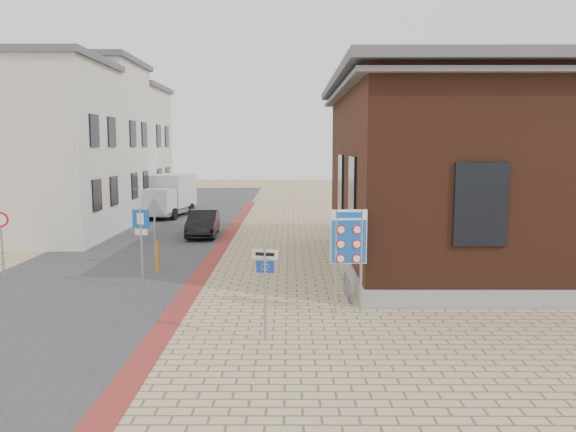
# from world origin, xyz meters

# --- Properties ---
(ground) EXTENTS (120.00, 120.00, 0.00)m
(ground) POSITION_xyz_m (0.00, 0.00, 0.00)
(ground) COLOR tan
(ground) RESTS_ON ground
(road_strip) EXTENTS (7.00, 60.00, 0.02)m
(road_strip) POSITION_xyz_m (-5.50, 15.00, 0.01)
(road_strip) COLOR #38383A
(road_strip) RESTS_ON ground
(curb_strip) EXTENTS (0.60, 40.00, 0.02)m
(curb_strip) POSITION_xyz_m (-2.00, 10.00, 0.01)
(curb_strip) COLOR maroon
(curb_strip) RESTS_ON ground
(brick_building) EXTENTS (13.00, 13.00, 6.80)m
(brick_building) POSITION_xyz_m (8.99, 7.00, 3.49)
(brick_building) COLOR gray
(brick_building) RESTS_ON ground
(townhouse_near) EXTENTS (7.40, 6.40, 8.30)m
(townhouse_near) POSITION_xyz_m (-10.99, 12.00, 4.17)
(townhouse_near) COLOR beige
(townhouse_near) RESTS_ON ground
(townhouse_mid) EXTENTS (7.40, 6.40, 9.10)m
(townhouse_mid) POSITION_xyz_m (-10.99, 18.00, 4.57)
(townhouse_mid) COLOR beige
(townhouse_mid) RESTS_ON ground
(townhouse_far) EXTENTS (7.40, 6.40, 8.30)m
(townhouse_far) POSITION_xyz_m (-10.99, 24.00, 4.17)
(townhouse_far) COLOR beige
(townhouse_far) RESTS_ON ground
(bike_rack) EXTENTS (0.08, 1.80, 0.60)m
(bike_rack) POSITION_xyz_m (2.65, 2.20, 0.26)
(bike_rack) COLOR slate
(bike_rack) RESTS_ON ground
(sedan) EXTENTS (1.53, 3.90, 1.26)m
(sedan) POSITION_xyz_m (-3.20, 13.12, 0.63)
(sedan) COLOR black
(sedan) RESTS_ON ground
(box_truck) EXTENTS (2.75, 5.20, 2.58)m
(box_truck) POSITION_xyz_m (-6.47, 20.73, 1.33)
(box_truck) COLOR slate
(box_truck) RESTS_ON ground
(border_sign) EXTENTS (0.93, 0.10, 2.72)m
(border_sign) POSITION_xyz_m (2.50, 0.50, 1.96)
(border_sign) COLOR gray
(border_sign) RESTS_ON ground
(essen_sign) EXTENTS (0.59, 0.17, 2.20)m
(essen_sign) POSITION_xyz_m (0.44, -1.50, 1.43)
(essen_sign) COLOR gray
(essen_sign) RESTS_ON ground
(parking_sign) EXTENTS (0.54, 0.19, 2.50)m
(parking_sign) POSITION_xyz_m (-3.50, 3.05, 1.71)
(parking_sign) COLOR gray
(parking_sign) RESTS_ON ground
(yield_sign) EXTENTS (0.84, 0.37, 2.48)m
(yield_sign) POSITION_xyz_m (-3.80, 6.00, 1.89)
(yield_sign) COLOR gray
(yield_sign) RESTS_ON ground
(speed_sign) EXTENTS (0.50, 0.20, 2.19)m
(speed_sign) POSITION_xyz_m (-8.50, 4.50, 1.45)
(speed_sign) COLOR gray
(speed_sign) RESTS_ON ground
(bollard) EXTENTS (0.13, 0.13, 1.11)m
(bollard) POSITION_xyz_m (-3.50, 5.00, 0.56)
(bollard) COLOR orange
(bollard) RESTS_ON ground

